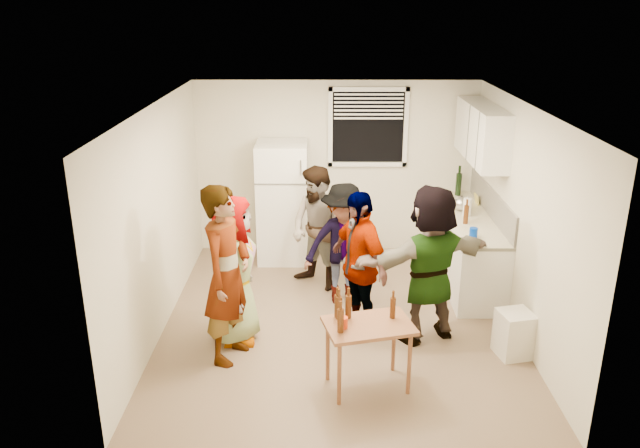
{
  "coord_description": "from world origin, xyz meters",
  "views": [
    {
      "loc": [
        -0.19,
        -6.48,
        3.54
      ],
      "look_at": [
        -0.22,
        0.15,
        1.15
      ],
      "focal_mm": 35.0,
      "sensor_mm": 36.0,
      "label": 1
    }
  ],
  "objects_px": {
    "refrigerator": "(283,202)",
    "beer_bottle_table": "(392,318)",
    "red_cup": "(343,328)",
    "guest_stripe": "(231,356)",
    "guest_grey": "(237,338)",
    "guest_black": "(357,331)",
    "kettle": "(461,210)",
    "blue_cup": "(473,238)",
    "trash_bin": "(514,334)",
    "guest_back_right": "(343,300)",
    "wine_bottle": "(458,195)",
    "guest_orange": "(425,336)",
    "serving_table": "(367,386)",
    "beer_bottle_counter": "(465,224)",
    "guest_back_left": "(318,286)"
  },
  "relations": [
    {
      "from": "guest_grey",
      "to": "guest_black",
      "type": "distance_m",
      "value": 1.35
    },
    {
      "from": "blue_cup",
      "to": "guest_back_left",
      "type": "xyz_separation_m",
      "value": [
        -1.83,
        0.58,
        -0.9
      ]
    },
    {
      "from": "trash_bin",
      "to": "guest_back_right",
      "type": "bearing_deg",
      "value": 144.31
    },
    {
      "from": "trash_bin",
      "to": "serving_table",
      "type": "bearing_deg",
      "value": -159.78
    },
    {
      "from": "serving_table",
      "to": "guest_grey",
      "type": "relative_size",
      "value": 0.49
    },
    {
      "from": "trash_bin",
      "to": "guest_back_right",
      "type": "height_order",
      "value": "trash_bin"
    },
    {
      "from": "refrigerator",
      "to": "guest_orange",
      "type": "bearing_deg",
      "value": -52.59
    },
    {
      "from": "kettle",
      "to": "guest_black",
      "type": "relative_size",
      "value": 0.16
    },
    {
      "from": "serving_table",
      "to": "beer_bottle_counter",
      "type": "bearing_deg",
      "value": 58.07
    },
    {
      "from": "guest_back_right",
      "to": "serving_table",
      "type": "bearing_deg",
      "value": -95.56
    },
    {
      "from": "red_cup",
      "to": "guest_grey",
      "type": "xyz_separation_m",
      "value": [
        -1.14,
        0.98,
        -0.68
      ]
    },
    {
      "from": "red_cup",
      "to": "guest_back_left",
      "type": "relative_size",
      "value": 0.07
    },
    {
      "from": "wine_bottle",
      "to": "beer_bottle_table",
      "type": "relative_size",
      "value": 1.54
    },
    {
      "from": "guest_stripe",
      "to": "guest_grey",
      "type": "bearing_deg",
      "value": 16.65
    },
    {
      "from": "serving_table",
      "to": "guest_orange",
      "type": "bearing_deg",
      "value": 53.14
    },
    {
      "from": "beer_bottle_table",
      "to": "guest_grey",
      "type": "relative_size",
      "value": 0.13
    },
    {
      "from": "guest_stripe",
      "to": "guest_black",
      "type": "bearing_deg",
      "value": -50.24
    },
    {
      "from": "beer_bottle_counter",
      "to": "guest_orange",
      "type": "relative_size",
      "value": 0.13
    },
    {
      "from": "blue_cup",
      "to": "beer_bottle_table",
      "type": "distance_m",
      "value": 1.91
    },
    {
      "from": "red_cup",
      "to": "guest_orange",
      "type": "xyz_separation_m",
      "value": [
        0.96,
        1.03,
        -0.68
      ]
    },
    {
      "from": "wine_bottle",
      "to": "beer_bottle_table",
      "type": "xyz_separation_m",
      "value": [
        -1.27,
        -3.26,
        -0.22
      ]
    },
    {
      "from": "beer_bottle_table",
      "to": "beer_bottle_counter",
      "type": "bearing_deg",
      "value": 61.34
    },
    {
      "from": "guest_back_right",
      "to": "guest_orange",
      "type": "distance_m",
      "value": 1.26
    },
    {
      "from": "wine_bottle",
      "to": "red_cup",
      "type": "relative_size",
      "value": 2.93
    },
    {
      "from": "kettle",
      "to": "trash_bin",
      "type": "xyz_separation_m",
      "value": [
        0.17,
        -2.12,
        -0.65
      ]
    },
    {
      "from": "serving_table",
      "to": "guest_black",
      "type": "distance_m",
      "value": 1.07
    },
    {
      "from": "wine_bottle",
      "to": "trash_bin",
      "type": "bearing_deg",
      "value": -88.57
    },
    {
      "from": "guest_stripe",
      "to": "blue_cup",
      "type": "bearing_deg",
      "value": -48.96
    },
    {
      "from": "kettle",
      "to": "guest_black",
      "type": "xyz_separation_m",
      "value": [
        -1.45,
        -1.63,
        -0.9
      ]
    },
    {
      "from": "red_cup",
      "to": "guest_stripe",
      "type": "relative_size",
      "value": 0.06
    },
    {
      "from": "refrigerator",
      "to": "beer_bottle_table",
      "type": "distance_m",
      "value": 3.31
    },
    {
      "from": "guest_black",
      "to": "red_cup",
      "type": "bearing_deg",
      "value": -40.13
    },
    {
      "from": "beer_bottle_table",
      "to": "guest_orange",
      "type": "xyz_separation_m",
      "value": [
        0.48,
        0.83,
        -0.68
      ]
    },
    {
      "from": "kettle",
      "to": "beer_bottle_table",
      "type": "xyz_separation_m",
      "value": [
        -1.17,
        -2.57,
        -0.22
      ]
    },
    {
      "from": "guest_stripe",
      "to": "wine_bottle",
      "type": "bearing_deg",
      "value": -26.98
    },
    {
      "from": "wine_bottle",
      "to": "guest_back_right",
      "type": "height_order",
      "value": "wine_bottle"
    },
    {
      "from": "kettle",
      "to": "blue_cup",
      "type": "height_order",
      "value": "kettle"
    },
    {
      "from": "beer_bottle_table",
      "to": "guest_stripe",
      "type": "relative_size",
      "value": 0.11
    },
    {
      "from": "serving_table",
      "to": "guest_stripe",
      "type": "height_order",
      "value": "serving_table"
    },
    {
      "from": "trash_bin",
      "to": "guest_black",
      "type": "bearing_deg",
      "value": 163.29
    },
    {
      "from": "guest_stripe",
      "to": "guest_back_right",
      "type": "distance_m",
      "value": 1.78
    },
    {
      "from": "beer_bottle_counter",
      "to": "guest_back_left",
      "type": "distance_m",
      "value": 2.06
    },
    {
      "from": "wine_bottle",
      "to": "blue_cup",
      "type": "height_order",
      "value": "wine_bottle"
    },
    {
      "from": "guest_back_left",
      "to": "guest_orange",
      "type": "distance_m",
      "value": 1.77
    },
    {
      "from": "trash_bin",
      "to": "guest_orange",
      "type": "xyz_separation_m",
      "value": [
        -0.86,
        0.38,
        -0.25
      ]
    },
    {
      "from": "wine_bottle",
      "to": "serving_table",
      "type": "bearing_deg",
      "value": -114.02
    },
    {
      "from": "serving_table",
      "to": "beer_bottle_table",
      "type": "relative_size",
      "value": 3.88
    },
    {
      "from": "kettle",
      "to": "guest_orange",
      "type": "bearing_deg",
      "value": -108.28
    },
    {
      "from": "red_cup",
      "to": "guest_black",
      "type": "height_order",
      "value": "red_cup"
    },
    {
      "from": "serving_table",
      "to": "red_cup",
      "type": "xyz_separation_m",
      "value": [
        -0.24,
        -0.08,
        0.68
      ]
    }
  ]
}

